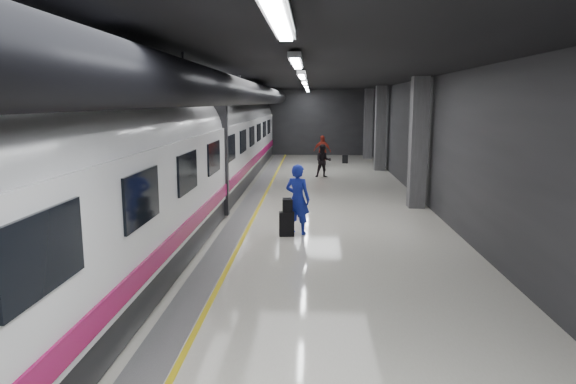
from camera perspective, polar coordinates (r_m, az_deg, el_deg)
ground at (r=16.29m, az=-0.56°, el=-2.96°), size 40.00×40.00×0.00m
platform_hall at (r=16.85m, az=-1.38°, el=9.60°), size 10.02×40.02×4.51m
train at (r=16.46m, az=-11.96°, el=4.26°), size 3.05×38.00×4.05m
traveler_main at (r=14.25m, az=1.08°, el=-0.80°), size 0.84×0.71×1.96m
suitcase_main at (r=14.13m, az=-0.15°, el=-3.57°), size 0.43×0.30×0.67m
shoulder_bag at (r=14.01m, az=-0.05°, el=-1.55°), size 0.29×0.19×0.36m
traveler_far_a at (r=25.14m, az=3.93°, el=3.46°), size 0.83×0.67×1.62m
traveler_far_b at (r=29.43m, az=3.81°, el=4.57°), size 1.13×0.79×1.78m
suitcase_far at (r=31.21m, az=6.37°, el=3.66°), size 0.36×0.25×0.50m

